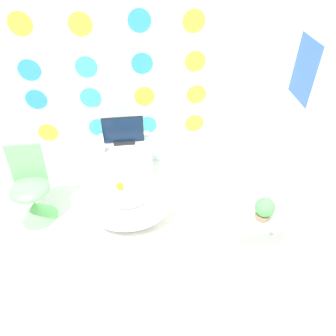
{
  "coord_description": "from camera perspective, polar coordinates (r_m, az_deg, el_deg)",
  "views": [
    {
      "loc": [
        0.17,
        -1.37,
        2.69
      ],
      "look_at": [
        0.45,
        0.94,
        0.72
      ],
      "focal_mm": 35.0,
      "sensor_mm": 36.0,
      "label": 1
    }
  ],
  "objects": [
    {
      "name": "side_table",
      "position": [
        3.18,
        15.79,
        -9.23
      ],
      "size": [
        0.5,
        0.31,
        0.42
      ],
      "color": "silver",
      "rests_on": "ground_plane"
    },
    {
      "name": "chair",
      "position": [
        3.66,
        -22.36,
        -4.93
      ],
      "size": [
        0.4,
        0.4,
        0.84
      ],
      "color": "#66C166",
      "rests_on": "ground_plane"
    },
    {
      "name": "bathtub",
      "position": [
        3.38,
        -6.76,
        -6.63
      ],
      "size": [
        0.83,
        0.54,
        0.47
      ],
      "color": "white",
      "rests_on": "ground_plane"
    },
    {
      "name": "wall_back_dotted",
      "position": [
        3.63,
        -9.42,
        17.22
      ],
      "size": [
        4.26,
        0.05,
        2.6
      ],
      "color": "white",
      "rests_on": "ground_plane"
    },
    {
      "name": "tv",
      "position": [
        3.7,
        -7.8,
        6.31
      ],
      "size": [
        0.46,
        0.12,
        0.33
      ],
      "color": "black",
      "rests_on": "tv_cabinet"
    },
    {
      "name": "tv_cabinet",
      "position": [
        3.93,
        -7.3,
        1.53
      ],
      "size": [
        0.6,
        0.42,
        0.49
      ],
      "color": "silver",
      "rests_on": "ground_plane"
    },
    {
      "name": "ground_plane",
      "position": [
        3.02,
        -6.81,
        -23.05
      ],
      "size": [
        12.0,
        12.0,
        0.0
      ],
      "primitive_type": "plane",
      "color": "silver"
    },
    {
      "name": "potted_plant_left",
      "position": [
        3.04,
        16.46,
        -6.78
      ],
      "size": [
        0.18,
        0.18,
        0.23
      ],
      "color": "#8C6B4C",
      "rests_on": "side_table"
    },
    {
      "name": "rubber_duck",
      "position": [
        3.2,
        -8.41,
        -3.11
      ],
      "size": [
        0.07,
        0.08,
        0.09
      ],
      "color": "yellow",
      "rests_on": "bathtub"
    },
    {
      "name": "wall_right",
      "position": [
        3.1,
        22.91,
        10.56
      ],
      "size": [
        0.06,
        2.95,
        2.6
      ],
      "color": "silver",
      "rests_on": "ground_plane"
    },
    {
      "name": "vase",
      "position": [
        3.62,
        -11.58,
        3.67
      ],
      "size": [
        0.07,
        0.07,
        0.19
      ],
      "color": "white",
      "rests_on": "tv_cabinet"
    }
  ]
}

